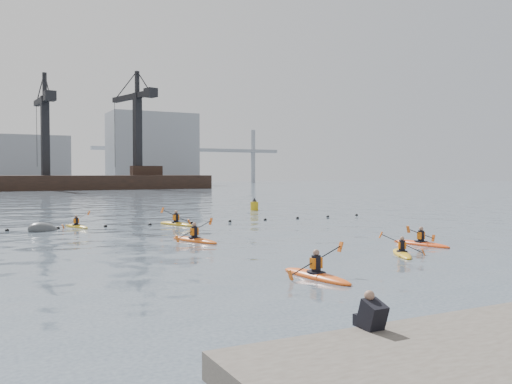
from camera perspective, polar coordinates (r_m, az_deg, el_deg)
ground at (r=19.21m, az=13.99°, el=-8.88°), size 400.00×400.00×0.00m
float_line at (r=38.81m, az=-9.01°, el=-3.31°), size 33.24×0.73×0.24m
barge_pier at (r=124.84m, az=-21.35°, el=1.08°), size 72.00×19.30×29.50m
skyline at (r=165.26m, az=-21.90°, el=3.81°), size 141.00×28.00×22.00m
kayaker_0 at (r=18.96m, az=6.34°, el=-8.65°), size 2.41×3.55×1.30m
kayaker_1 at (r=24.84m, az=15.12°, el=-6.21°), size 1.99×2.80×1.14m
kayaker_2 at (r=28.88m, az=-6.50°, el=-4.97°), size 2.37×3.60×1.31m
kayaker_3 at (r=38.12m, az=-8.41°, el=-3.28°), size 2.42×3.64×1.41m
kayaker_4 at (r=28.45m, az=16.97°, el=-5.16°), size 2.23×3.35×1.15m
kayaker_5 at (r=38.10m, az=-18.39°, el=-3.40°), size 1.94×2.91×1.15m
mooring_buoy at (r=36.47m, az=-21.47°, el=-3.81°), size 2.51×2.05×1.42m
nav_buoy at (r=52.53m, az=-0.17°, el=-1.48°), size 0.76×0.76×1.39m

